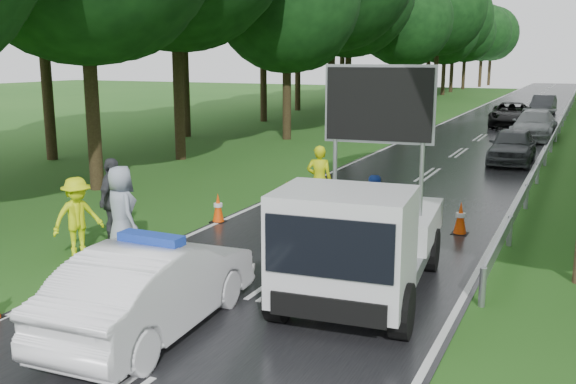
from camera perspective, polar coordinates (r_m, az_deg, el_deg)
The scene contains 19 objects.
ground at distance 12.73m, azimuth -0.02°, elevation -7.47°, with size 160.00×160.00×0.00m, color #1F4F16.
road at distance 41.40m, azimuth 17.96°, elevation 5.55°, with size 7.00×140.00×0.02m, color black.
guardrail at distance 40.73m, azimuth 23.14°, elevation 5.83°, with size 0.12×60.06×0.70m.
police_sedan at distance 10.28m, azimuth -11.87°, elevation -8.32°, with size 1.80×4.43×1.57m.
work_truck at distance 11.36m, azimuth 6.46°, elevation -4.16°, with size 2.70×5.25×4.04m.
barrier at distance 16.22m, azimuth 4.59°, elevation -0.14°, with size 2.55×0.98×1.12m.
officer at distance 17.46m, azimuth 2.78°, elevation 1.09°, with size 0.69×0.45×1.89m, color #BED00B.
civilian at distance 14.91m, azimuth 7.80°, elevation -1.50°, with size 0.77×0.60×1.58m, color #183CA1.
bystander_left at distance 14.40m, azimuth -18.20°, elevation -2.16°, with size 1.12×0.65×1.74m, color #D0EB0C.
bystander_mid at distance 15.30m, azimuth -15.35°, elevation -0.72°, with size 1.16×0.48×1.97m, color #3B3C42.
bystander_right at distance 14.19m, azimuth -14.60°, elevation -1.66°, with size 0.96×0.63×1.97m, color #8D98A9.
queue_car_first at distance 27.35m, azimuth 19.32°, elevation 3.90°, with size 1.68×4.17×1.42m, color #3A3E41.
queue_car_second at distance 35.68m, azimuth 21.05°, elevation 5.57°, with size 2.07×5.09×1.48m, color #969A9E.
queue_car_third at distance 41.79m, azimuth 19.22°, elevation 6.52°, with size 2.44×5.30×1.47m, color black.
queue_car_fourth at distance 51.09m, azimuth 21.75°, elevation 7.19°, with size 1.51×4.33×1.43m, color #3A3B41.
cone_center at distance 12.97m, azimuth 0.68°, elevation -5.55°, with size 0.32×0.32×0.69m.
cone_far at distance 14.88m, azimuth 3.54°, elevation -3.33°, with size 0.31×0.31×0.65m.
cone_left_mid at distance 16.71m, azimuth -6.23°, elevation -1.45°, with size 0.37×0.37×0.78m.
cone_right at distance 16.05m, azimuth 15.08°, elevation -2.30°, with size 0.38×0.38×0.81m.
Camera 1 is at (5.09, -10.87, 4.24)m, focal length 40.00 mm.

